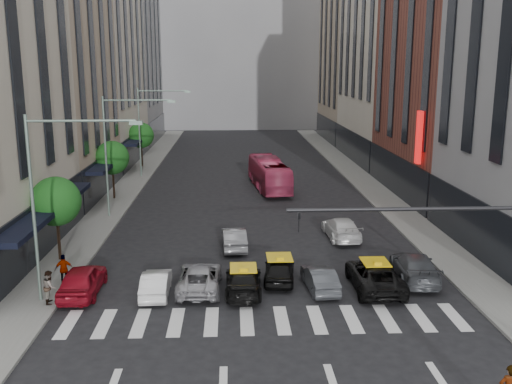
{
  "coord_description": "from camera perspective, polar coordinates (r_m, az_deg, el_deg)",
  "views": [
    {
      "loc": [
        -1.61,
        -22.47,
        11.32
      ],
      "look_at": [
        -0.19,
        10.46,
        4.0
      ],
      "focal_mm": 40.0,
      "sensor_mm": 36.0,
      "label": 1
    }
  ],
  "objects": [
    {
      "name": "car_grey_mid",
      "position": [
        29.83,
        6.4,
        -8.58
      ],
      "size": [
        1.64,
        3.88,
        1.25
      ],
      "primitive_type": "imported",
      "rotation": [
        0.0,
        0.0,
        3.23
      ],
      "color": "#3B3E42",
      "rests_on": "ground"
    },
    {
      "name": "tree_near",
      "position": [
        34.88,
        -19.38,
        -0.9
      ],
      "size": [
        2.88,
        2.88,
        4.95
      ],
      "color": "black",
      "rests_on": "sidewalk_left"
    },
    {
      "name": "traffic_signal",
      "position": [
        24.38,
        20.15,
        -4.58
      ],
      "size": [
        10.1,
        0.2,
        6.0
      ],
      "color": "black",
      "rests_on": "ground"
    },
    {
      "name": "car_row2_right",
      "position": [
        38.6,
        8.53,
        -3.59
      ],
      "size": [
        2.15,
        4.9,
        1.4
      ],
      "primitive_type": "imported",
      "rotation": [
        0.0,
        0.0,
        3.18
      ],
      "color": "silver",
      "rests_on": "ground"
    },
    {
      "name": "ground",
      "position": [
        25.21,
        1.51,
        -14.16
      ],
      "size": [
        160.0,
        160.0,
        0.0
      ],
      "primitive_type": "plane",
      "color": "black",
      "rests_on": "ground"
    },
    {
      "name": "streetlamp_far",
      "position": [
        59.32,
        -10.71,
        7.06
      ],
      "size": [
        5.38,
        0.25,
        9.0
      ],
      "color": "gray",
      "rests_on": "sidewalk_left"
    },
    {
      "name": "bus",
      "position": [
        53.24,
        1.32,
        1.81
      ],
      "size": [
        3.59,
        10.51,
        2.87
      ],
      "primitive_type": "imported",
      "rotation": [
        0.0,
        0.0,
        3.26
      ],
      "color": "#BD375D",
      "rests_on": "ground"
    },
    {
      "name": "building_left_c",
      "position": [
        70.49,
        -15.81,
        17.51
      ],
      "size": [
        8.0,
        20.0,
        36.0
      ],
      "primitive_type": "cube",
      "color": "beige",
      "rests_on": "ground"
    },
    {
      "name": "building_right_d",
      "position": [
        89.47,
        9.84,
        14.06
      ],
      "size": [
        8.0,
        18.0,
        28.0
      ],
      "primitive_type": "cube",
      "color": "tan",
      "rests_on": "ground"
    },
    {
      "name": "rider",
      "position": [
        20.6,
        24.1,
        -16.41
      ],
      "size": [
        0.69,
        0.47,
        1.84
      ],
      "primitive_type": "imported",
      "rotation": [
        0.0,
        0.0,
        3.1
      ],
      "color": "gray",
      "rests_on": "motorcycle"
    },
    {
      "name": "tree_mid",
      "position": [
        50.12,
        -14.19,
        3.33
      ],
      "size": [
        2.88,
        2.88,
        4.95
      ],
      "color": "black",
      "rests_on": "sidewalk_left"
    },
    {
      "name": "taxi_right",
      "position": [
        30.37,
        11.78,
        -8.18
      ],
      "size": [
        2.44,
        5.21,
        1.44
      ],
      "primitive_type": "imported",
      "rotation": [
        0.0,
        0.0,
        3.13
      ],
      "color": "black",
      "rests_on": "ground"
    },
    {
      "name": "taxi_left",
      "position": [
        29.31,
        -1.27,
        -8.83
      ],
      "size": [
        1.94,
        4.54,
        1.3
      ],
      "primitive_type": "imported",
      "rotation": [
        0.0,
        0.0,
        3.12
      ],
      "color": "black",
      "rests_on": "ground"
    },
    {
      "name": "streetlamp_near",
      "position": [
        28.3,
        -19.75,
        0.74
      ],
      "size": [
        5.38,
        0.25,
        9.0
      ],
      "color": "gray",
      "rests_on": "sidewalk_left"
    },
    {
      "name": "tree_far",
      "position": [
        65.72,
        -11.42,
        5.57
      ],
      "size": [
        2.88,
        2.88,
        4.95
      ],
      "color": "black",
      "rests_on": "sidewalk_left"
    },
    {
      "name": "building_left_b",
      "position": [
        52.77,
        -19.91,
        12.53
      ],
      "size": [
        8.0,
        16.0,
        24.0
      ],
      "primitive_type": "cube",
      "color": "tan",
      "rests_on": "ground"
    },
    {
      "name": "streetlamp_mid",
      "position": [
        43.63,
        -13.64,
        5.04
      ],
      "size": [
        5.38,
        0.25,
        9.0
      ],
      "color": "gray",
      "rests_on": "sidewalk_left"
    },
    {
      "name": "car_grey_curb",
      "position": [
        32.1,
        15.59,
        -7.21
      ],
      "size": [
        2.59,
        5.26,
        1.47
      ],
      "primitive_type": "imported",
      "rotation": [
        0.0,
        0.0,
        3.03
      ],
      "color": "#43464B",
      "rests_on": "ground"
    },
    {
      "name": "sidewalk_right",
      "position": [
        55.24,
        11.32,
        0.53
      ],
      "size": [
        3.0,
        96.0,
        0.15
      ],
      "primitive_type": "cube",
      "color": "slate",
      "rests_on": "ground"
    },
    {
      "name": "pedestrian_far",
      "position": [
        31.56,
        -18.64,
        -7.34
      ],
      "size": [
        1.0,
        0.57,
        1.6
      ],
      "primitive_type": "imported",
      "rotation": [
        0.0,
        0.0,
        3.34
      ],
      "color": "gray",
      "rests_on": "sidewalk_left"
    },
    {
      "name": "building_right_b",
      "position": [
        52.88,
        18.69,
        13.7
      ],
      "size": [
        8.0,
        18.0,
        26.0
      ],
      "primitive_type": "cube",
      "color": "brown",
      "rests_on": "ground"
    },
    {
      "name": "car_red",
      "position": [
        30.35,
        -16.97,
        -8.4
      ],
      "size": [
        1.83,
        4.5,
        1.53
      ],
      "primitive_type": "imported",
      "rotation": [
        0.0,
        0.0,
        3.15
      ],
      "color": "maroon",
      "rests_on": "ground"
    },
    {
      "name": "sidewalk_left",
      "position": [
        54.56,
        -12.85,
        0.31
      ],
      "size": [
        3.0,
        96.0,
        0.15
      ],
      "primitive_type": "cube",
      "color": "slate",
      "rests_on": "ground"
    },
    {
      "name": "building_far",
      "position": [
        107.69,
        -1.67,
        16.07
      ],
      "size": [
        30.0,
        10.0,
        36.0
      ],
      "primitive_type": "cube",
      "color": "gray",
      "rests_on": "ground"
    },
    {
      "name": "pedestrian_near",
      "position": [
        29.4,
        -19.93,
        -8.9
      ],
      "size": [
        0.77,
        0.9,
        1.62
      ],
      "primitive_type": "imported",
      "rotation": [
        0.0,
        0.0,
        1.79
      ],
      "color": "gray",
      "rests_on": "sidewalk_left"
    },
    {
      "name": "car_row2_left",
      "position": [
        36.1,
        -2.22,
        -4.63
      ],
      "size": [
        1.7,
        4.2,
        1.36
      ],
      "primitive_type": "imported",
      "rotation": [
        0.0,
        0.0,
        3.21
      ],
      "color": "gray",
      "rests_on": "ground"
    },
    {
      "name": "car_silver",
      "position": [
        29.8,
        -5.67,
        -8.51
      ],
      "size": [
        2.24,
        4.75,
        1.31
      ],
      "primitive_type": "imported",
      "rotation": [
        0.0,
        0.0,
        3.13
      ],
      "color": "#A0A0A5",
      "rests_on": "ground"
    },
    {
      "name": "building_left_d",
      "position": [
        88.89,
        -12.85,
        14.59
      ],
      "size": [
        8.0,
        18.0,
        30.0
      ],
      "primitive_type": "cube",
      "color": "gray",
      "rests_on": "ground"
    },
    {
      "name": "taxi_center",
      "position": [
        30.77,
        2.34,
        -7.74
      ],
      "size": [
        1.99,
        4.07,
        1.34
      ],
      "primitive_type": "imported",
      "rotation": [
        0.0,
        0.0,
        3.03
      ],
      "color": "black",
      "rests_on": "ground"
    },
    {
      "name": "car_white_front",
      "position": [
        29.46,
        -9.97,
        -8.97
      ],
      "size": [
        1.4,
        3.82,
        1.25
      ],
      "primitive_type": "imported",
      "rotation": [
        0.0,
        0.0,
        3.16
      ],
      "color": "silver",
      "rests_on": "ground"
    },
    {
      "name": "liberty_sign",
      "position": [
        45.1,
        15.99,
        5.26
      ],
      "size": [
        0.3,
        0.7,
        4.0
      ],
      "color": "red",
      "rests_on": "ground"
    }
  ]
}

